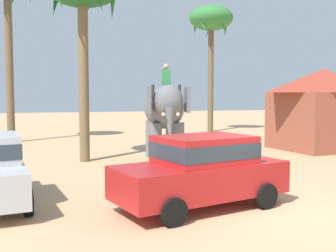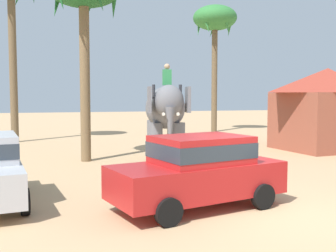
{
  "view_description": "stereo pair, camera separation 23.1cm",
  "coord_description": "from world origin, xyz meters",
  "px_view_note": "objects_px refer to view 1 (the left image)",
  "views": [
    {
      "loc": [
        -4.77,
        -7.93,
        2.62
      ],
      "look_at": [
        -0.64,
        5.29,
        1.6
      ],
      "focal_mm": 43.05,
      "sensor_mm": 36.0,
      "label": 1
    },
    {
      "loc": [
        -4.55,
        -8.0,
        2.62
      ],
      "look_at": [
        -0.64,
        5.29,
        1.6
      ],
      "focal_mm": 43.05,
      "sensor_mm": 36.0,
      "label": 2
    }
  ],
  "objects_px": {
    "elephant_with_mahout": "(165,112)",
    "palm_tree_behind_elephant": "(211,22)",
    "car_sedan_foreground": "(202,169)",
    "roadside_hut": "(324,106)"
  },
  "relations": [
    {
      "from": "elephant_with_mahout",
      "to": "palm_tree_behind_elephant",
      "type": "relative_size",
      "value": 0.43
    },
    {
      "from": "car_sedan_foreground",
      "to": "elephant_with_mahout",
      "type": "relative_size",
      "value": 1.1
    },
    {
      "from": "elephant_with_mahout",
      "to": "palm_tree_behind_elephant",
      "type": "height_order",
      "value": "palm_tree_behind_elephant"
    },
    {
      "from": "car_sedan_foreground",
      "to": "elephant_with_mahout",
      "type": "distance_m",
      "value": 7.03
    },
    {
      "from": "palm_tree_behind_elephant",
      "to": "elephant_with_mahout",
      "type": "bearing_deg",
      "value": -120.93
    },
    {
      "from": "car_sedan_foreground",
      "to": "elephant_with_mahout",
      "type": "height_order",
      "value": "elephant_with_mahout"
    },
    {
      "from": "palm_tree_behind_elephant",
      "to": "roadside_hut",
      "type": "relative_size",
      "value": 1.72
    },
    {
      "from": "roadside_hut",
      "to": "elephant_with_mahout",
      "type": "bearing_deg",
      "value": -172.17
    },
    {
      "from": "car_sedan_foreground",
      "to": "palm_tree_behind_elephant",
      "type": "relative_size",
      "value": 0.47
    },
    {
      "from": "palm_tree_behind_elephant",
      "to": "car_sedan_foreground",
      "type": "bearing_deg",
      "value": -113.94
    }
  ]
}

